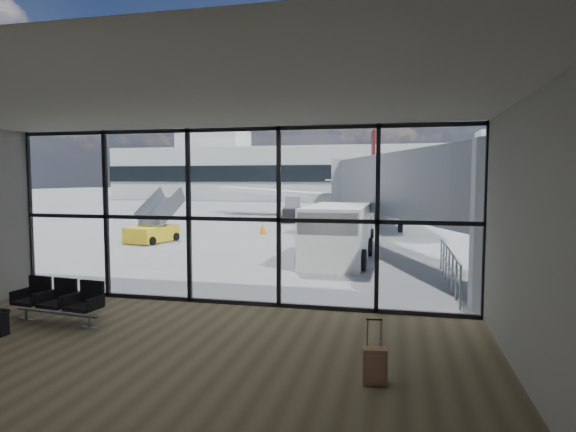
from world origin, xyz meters
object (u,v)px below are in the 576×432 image
at_px(service_van, 337,233).
at_px(belt_loader, 292,214).
at_px(airliner, 383,185).
at_px(seating_row, 61,299).
at_px(suitcase, 374,366).
at_px(mobile_stairs, 153,232).

xyz_separation_m(service_van, belt_loader, (-5.45, 16.81, -0.52)).
distance_m(airliner, service_van, 24.27).
bearing_deg(seating_row, suitcase, -7.44).
bearing_deg(service_van, belt_loader, 108.71).
xyz_separation_m(service_van, mobile_stairs, (-9.91, 3.94, -0.59)).
distance_m(suitcase, service_van, 11.12).
bearing_deg(belt_loader, service_van, -82.99).
distance_m(airliner, belt_loader, 10.02).
relative_size(suitcase, belt_loader, 0.25).
height_order(seating_row, mobile_stairs, mobile_stairs).
bearing_deg(belt_loader, suitcase, -85.99).
bearing_deg(service_van, seating_row, -118.18).
height_order(suitcase, belt_loader, belt_loader).
bearing_deg(mobile_stairs, suitcase, -41.17).
xyz_separation_m(seating_row, service_van, (5.06, 9.15, 0.59)).
distance_m(airliner, mobile_stairs, 23.11).
relative_size(suitcase, airliner, 0.03).
bearing_deg(airliner, service_van, -98.71).
bearing_deg(mobile_stairs, airliner, 71.93).
bearing_deg(airliner, suitcase, -94.79).
distance_m(suitcase, mobile_stairs, 19.02).
height_order(suitcase, airliner, airliner).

